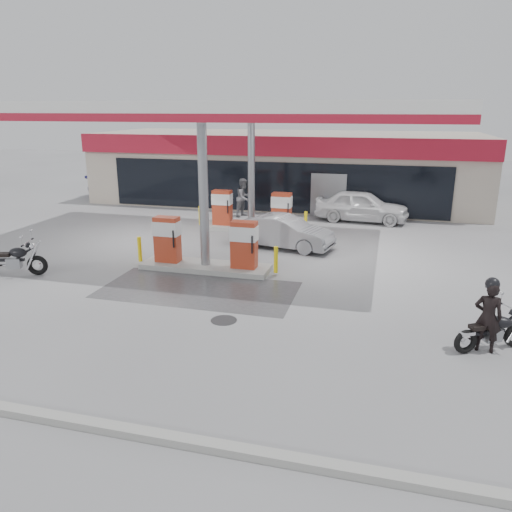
{
  "coord_description": "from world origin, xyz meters",
  "views": [
    {
      "loc": [
        5.95,
        -13.52,
        5.4
      ],
      "look_at": [
        2.32,
        0.1,
        1.2
      ],
      "focal_mm": 35.0,
      "sensor_mm": 36.0,
      "label": 1
    }
  ],
  "objects_px": {
    "pump_island_near": "(205,249)",
    "biker_main": "(488,317)",
    "attendant": "(244,198)",
    "parked_car_right": "(409,203)",
    "parked_car_left": "(121,187)",
    "main_motorcycle": "(493,332)",
    "parked_motorcycle": "(14,261)",
    "hatchback_silver": "(284,232)",
    "sedan_white": "(362,206)",
    "pump_island_far": "(251,215)"
  },
  "relations": [
    {
      "from": "pump_island_near",
      "to": "attendant",
      "type": "relative_size",
      "value": 2.62
    },
    {
      "from": "pump_island_near",
      "to": "sedan_white",
      "type": "bearing_deg",
      "value": 62.7
    },
    {
      "from": "biker_main",
      "to": "hatchback_silver",
      "type": "distance_m",
      "value": 9.78
    },
    {
      "from": "parked_car_left",
      "to": "main_motorcycle",
      "type": "bearing_deg",
      "value": -113.49
    },
    {
      "from": "attendant",
      "to": "parked_car_left",
      "type": "bearing_deg",
      "value": 92.35
    },
    {
      "from": "main_motorcycle",
      "to": "sedan_white",
      "type": "relative_size",
      "value": 0.39
    },
    {
      "from": "pump_island_near",
      "to": "parked_car_left",
      "type": "height_order",
      "value": "pump_island_near"
    },
    {
      "from": "sedan_white",
      "to": "parked_car_right",
      "type": "bearing_deg",
      "value": -34.6
    },
    {
      "from": "pump_island_far",
      "to": "hatchback_silver",
      "type": "height_order",
      "value": "pump_island_far"
    },
    {
      "from": "pump_island_near",
      "to": "parked_car_left",
      "type": "relative_size",
      "value": 1.09
    },
    {
      "from": "attendant",
      "to": "parked_car_left",
      "type": "distance_m",
      "value": 9.38
    },
    {
      "from": "biker_main",
      "to": "sedan_white",
      "type": "xyz_separation_m",
      "value": [
        -3.6,
        13.27,
        -0.07
      ]
    },
    {
      "from": "main_motorcycle",
      "to": "parked_car_right",
      "type": "height_order",
      "value": "parked_car_right"
    },
    {
      "from": "parked_car_right",
      "to": "parked_motorcycle",
      "type": "bearing_deg",
      "value": 133.94
    },
    {
      "from": "biker_main",
      "to": "parked_car_left",
      "type": "xyz_separation_m",
      "value": [
        -18.35,
        16.07,
        -0.16
      ]
    },
    {
      "from": "biker_main",
      "to": "parked_car_right",
      "type": "height_order",
      "value": "biker_main"
    },
    {
      "from": "sedan_white",
      "to": "pump_island_far",
      "type": "bearing_deg",
      "value": 128.85
    },
    {
      "from": "main_motorcycle",
      "to": "parked_car_left",
      "type": "relative_size",
      "value": 0.37
    },
    {
      "from": "hatchback_silver",
      "to": "parked_car_left",
      "type": "bearing_deg",
      "value": 66.1
    },
    {
      "from": "attendant",
      "to": "hatchback_silver",
      "type": "distance_m",
      "value": 6.3
    },
    {
      "from": "parked_motorcycle",
      "to": "parked_car_left",
      "type": "xyz_separation_m",
      "value": [
        -4.07,
        14.29,
        0.17
      ]
    },
    {
      "from": "attendant",
      "to": "parked_car_right",
      "type": "distance_m",
      "value": 8.85
    },
    {
      "from": "pump_island_near",
      "to": "pump_island_far",
      "type": "distance_m",
      "value": 6.0
    },
    {
      "from": "sedan_white",
      "to": "parked_car_right",
      "type": "distance_m",
      "value": 3.64
    },
    {
      "from": "biker_main",
      "to": "parked_motorcycle",
      "type": "distance_m",
      "value": 14.39
    },
    {
      "from": "pump_island_near",
      "to": "main_motorcycle",
      "type": "distance_m",
      "value": 9.4
    },
    {
      "from": "sedan_white",
      "to": "parked_car_right",
      "type": "height_order",
      "value": "sedan_white"
    },
    {
      "from": "pump_island_near",
      "to": "parked_car_left",
      "type": "xyz_separation_m",
      "value": [
        -10.0,
        12.0,
        -0.03
      ]
    },
    {
      "from": "pump_island_far",
      "to": "hatchback_silver",
      "type": "distance_m",
      "value": 3.31
    },
    {
      "from": "attendant",
      "to": "hatchback_silver",
      "type": "height_order",
      "value": "attendant"
    },
    {
      "from": "parked_motorcycle",
      "to": "parked_car_right",
      "type": "xyz_separation_m",
      "value": [
        12.98,
        14.29,
        0.0
      ]
    },
    {
      "from": "biker_main",
      "to": "parked_motorcycle",
      "type": "height_order",
      "value": "biker_main"
    },
    {
      "from": "pump_island_near",
      "to": "hatchback_silver",
      "type": "relative_size",
      "value": 1.3
    },
    {
      "from": "pump_island_near",
      "to": "parked_motorcycle",
      "type": "height_order",
      "value": "pump_island_near"
    },
    {
      "from": "parked_motorcycle",
      "to": "hatchback_silver",
      "type": "relative_size",
      "value": 0.56
    },
    {
      "from": "main_motorcycle",
      "to": "biker_main",
      "type": "relative_size",
      "value": 1.03
    },
    {
      "from": "sedan_white",
      "to": "parked_motorcycle",
      "type": "bearing_deg",
      "value": 141.97
    },
    {
      "from": "biker_main",
      "to": "parked_car_right",
      "type": "relative_size",
      "value": 0.45
    },
    {
      "from": "hatchback_silver",
      "to": "parked_car_left",
      "type": "height_order",
      "value": "parked_car_left"
    },
    {
      "from": "pump_island_far",
      "to": "parked_car_left",
      "type": "bearing_deg",
      "value": 149.04
    },
    {
      "from": "biker_main",
      "to": "sedan_white",
      "type": "distance_m",
      "value": 13.75
    },
    {
      "from": "hatchback_silver",
      "to": "attendant",
      "type": "bearing_deg",
      "value": 42.6
    },
    {
      "from": "pump_island_far",
      "to": "parked_motorcycle",
      "type": "height_order",
      "value": "pump_island_far"
    },
    {
      "from": "main_motorcycle",
      "to": "parked_car_left",
      "type": "distance_m",
      "value": 24.46
    },
    {
      "from": "pump_island_near",
      "to": "biker_main",
      "type": "distance_m",
      "value": 9.29
    },
    {
      "from": "main_motorcycle",
      "to": "sedan_white",
      "type": "height_order",
      "value": "sedan_white"
    },
    {
      "from": "pump_island_near",
      "to": "hatchback_silver",
      "type": "bearing_deg",
      "value": 58.91
    },
    {
      "from": "parked_motorcycle",
      "to": "parked_car_right",
      "type": "bearing_deg",
      "value": 29.19
    },
    {
      "from": "pump_island_near",
      "to": "biker_main",
      "type": "bearing_deg",
      "value": -26.01
    },
    {
      "from": "main_motorcycle",
      "to": "parked_motorcycle",
      "type": "bearing_deg",
      "value": 143.6
    }
  ]
}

